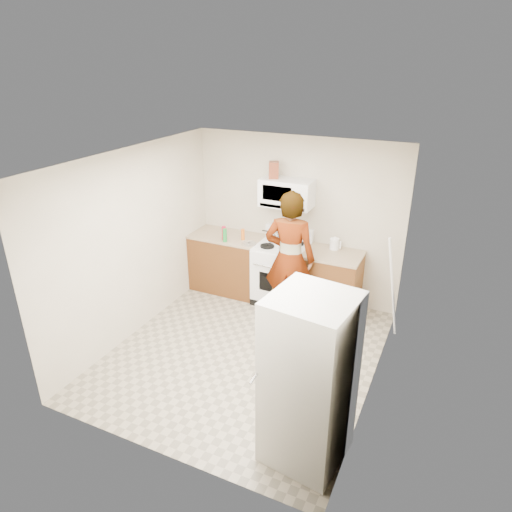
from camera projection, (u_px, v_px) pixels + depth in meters
The scene contains 20 objects.
floor at pixel (245, 353), 5.88m from camera, with size 3.60×3.60×0.00m, color gray.
back_wall at pixel (297, 220), 6.87m from camera, with size 3.20×0.02×2.50m, color beige.
right_wall at pixel (380, 292), 4.77m from camera, with size 0.02×3.60×2.50m, color beige.
cabinet_left at pixel (228, 263), 7.34m from camera, with size 1.12×0.62×0.90m, color brown.
counter_left at pixel (227, 236), 7.15m from camera, with size 1.14×0.64×0.04m, color tan.
cabinet_right at pixel (331, 284), 6.68m from camera, with size 0.80×0.62×0.90m, color brown.
counter_right at pixel (333, 255), 6.49m from camera, with size 0.82×0.64×0.04m, color tan.
gas_range at pixel (282, 272), 6.96m from camera, with size 0.76×0.65×1.13m.
microwave at pixel (287, 193), 6.57m from camera, with size 0.76×0.38×0.40m, color white.
person at pixel (290, 259), 6.25m from camera, with size 0.70×0.46×1.93m, color tan.
fridge at pixel (309, 381), 4.08m from camera, with size 0.70×0.70×1.70m, color silver.
kettle at pixel (334, 244), 6.60m from camera, with size 0.13×0.13×0.16m, color white.
jug at pixel (274, 170), 6.50m from camera, with size 0.14×0.14×0.24m, color maroon.
saucepan at pixel (277, 235), 6.92m from camera, with size 0.23×0.23×0.12m, color silver.
tray at pixel (287, 249), 6.60m from camera, with size 0.25×0.16×0.05m, color silver.
bottle_spray at pixel (224, 233), 6.93m from camera, with size 0.06×0.06×0.21m, color red.
bottle_hot_sauce at pixel (243, 234), 6.94m from camera, with size 0.06×0.06×0.17m, color orange.
bottle_green_cap at pixel (225, 235), 6.86m from camera, with size 0.06×0.06×0.20m, color #18842F.
pot_lid at pixel (249, 244), 6.82m from camera, with size 0.22×0.22×0.01m, color silver.
broom at pixel (393, 288), 5.93m from camera, with size 0.03×0.03×1.48m, color silver.
Camera 1 is at (2.19, -4.36, 3.52)m, focal length 32.00 mm.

